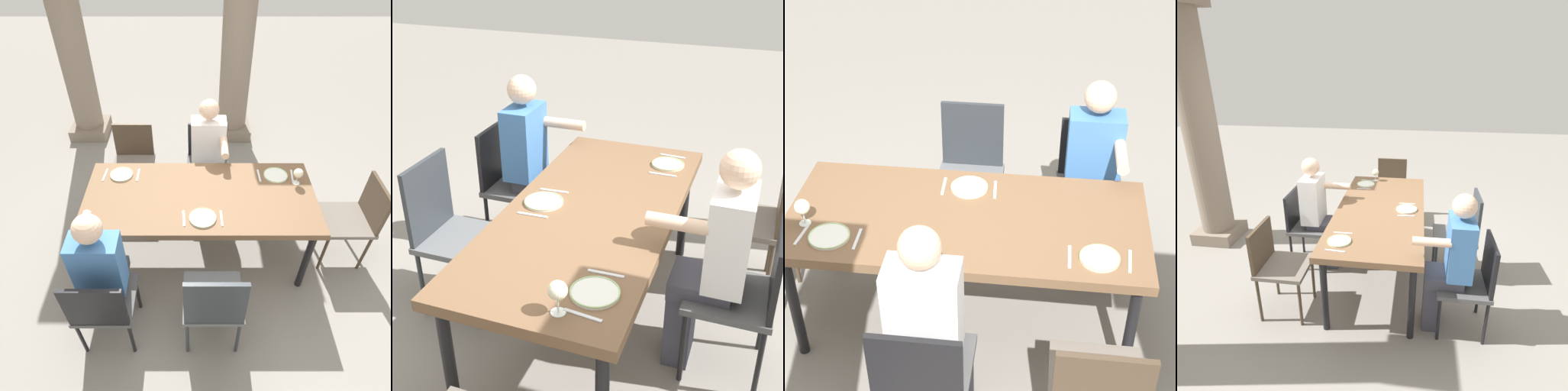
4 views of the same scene
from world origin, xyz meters
TOP-DOWN VIEW (x-y plane):
  - ground_plane at (0.00, 0.00)m, footprint 16.00×16.00m
  - dining_table at (0.00, 0.00)m, footprint 1.98×0.90m
  - chair_west_north at (-0.71, 0.87)m, footprint 0.44×0.44m
  - chair_west_south at (-0.71, -0.87)m, footprint 0.44×0.44m
  - chair_mid_north at (0.09, 0.87)m, footprint 0.44×0.44m
  - chair_mid_south at (0.09, -0.87)m, footprint 0.44×0.44m
  - chair_head_east at (1.40, 0.00)m, footprint 0.44×0.44m
  - diner_woman_green at (-0.71, -0.67)m, footprint 0.35×0.49m
  - diner_man_white at (0.09, 0.69)m, footprint 0.34×0.49m
  - stone_column_near at (-1.56, 2.20)m, footprint 0.51×0.51m
  - stone_column_centre at (0.48, 2.20)m, footprint 0.51×0.51m
  - plate_0 at (-0.71, 0.27)m, footprint 0.21×0.21m
  - fork_0 at (-0.86, 0.27)m, footprint 0.03×0.17m
  - spoon_0 at (-0.56, 0.27)m, footprint 0.02×0.17m
  - plate_1 at (0.02, -0.27)m, footprint 0.22×0.22m
  - fork_1 at (-0.13, -0.27)m, footprint 0.03×0.17m
  - spoon_1 at (0.17, -0.27)m, footprint 0.02×0.17m
  - plate_2 at (0.69, 0.26)m, footprint 0.22×0.22m
  - wine_glass_2 at (0.85, 0.16)m, footprint 0.08×0.08m
  - fork_2 at (0.54, 0.26)m, footprint 0.02×0.17m
  - spoon_2 at (0.84, 0.26)m, footprint 0.03×0.17m

SIDE VIEW (x-z plane):
  - ground_plane at x=0.00m, z-range 0.00..0.00m
  - chair_west_south at x=-0.71m, z-range 0.07..0.95m
  - chair_mid_north at x=0.09m, z-range 0.08..0.96m
  - chair_head_east at x=1.40m, z-range 0.08..0.96m
  - chair_west_north at x=-0.71m, z-range 0.09..0.96m
  - chair_mid_south at x=0.09m, z-range 0.07..1.03m
  - diner_man_white at x=0.09m, z-range 0.04..1.31m
  - diner_woman_green at x=-0.71m, z-range 0.04..1.32m
  - dining_table at x=0.00m, z-range 0.32..1.10m
  - fork_0 at x=-0.86m, z-range 0.78..0.79m
  - spoon_0 at x=-0.56m, z-range 0.78..0.79m
  - fork_1 at x=-0.13m, z-range 0.78..0.79m
  - spoon_1 at x=0.17m, z-range 0.78..0.79m
  - fork_2 at x=0.54m, z-range 0.78..0.79m
  - spoon_2 at x=0.84m, z-range 0.78..0.79m
  - plate_2 at x=0.69m, z-range 0.78..0.80m
  - plate_1 at x=0.02m, z-range 0.78..0.80m
  - plate_0 at x=-0.71m, z-range 0.78..0.80m
  - wine_glass_2 at x=0.85m, z-range 0.81..0.96m
  - stone_column_centre at x=0.48m, z-range -0.02..2.82m
  - stone_column_near at x=-1.56m, z-range -0.02..3.04m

